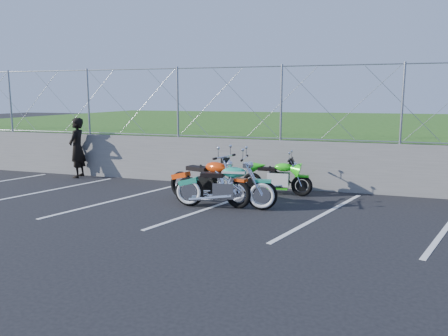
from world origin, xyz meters
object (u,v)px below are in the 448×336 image
(naked_orange, at_px, (210,183))
(sportbike_green, at_px, (278,179))
(person_standing, at_px, (77,148))
(cruiser_turquoise, at_px, (226,188))

(naked_orange, height_order, sportbike_green, naked_orange)
(naked_orange, relative_size, sportbike_green, 1.25)
(person_standing, bearing_deg, naked_orange, 57.73)
(naked_orange, xyz_separation_m, person_standing, (-4.97, 1.86, 0.42))
(naked_orange, height_order, person_standing, person_standing)
(sportbike_green, height_order, person_standing, person_standing)
(naked_orange, bearing_deg, person_standing, 176.19)
(cruiser_turquoise, bearing_deg, naked_orange, 143.79)
(sportbike_green, bearing_deg, cruiser_turquoise, -117.17)
(cruiser_turquoise, xyz_separation_m, person_standing, (-5.47, 2.15, 0.45))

